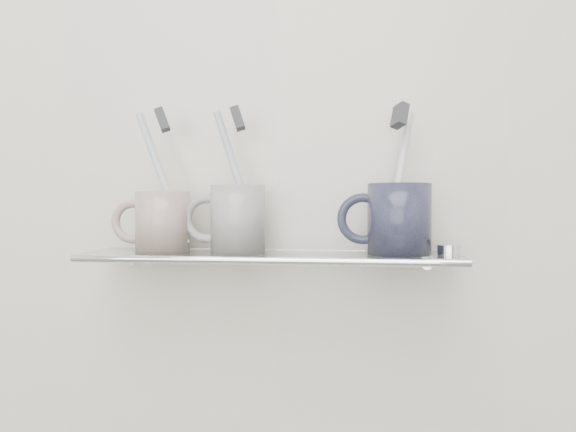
# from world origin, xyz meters

# --- Properties ---
(wall_back) EXTENTS (2.50, 0.00, 2.50)m
(wall_back) POSITION_xyz_m (0.00, 1.10, 1.25)
(wall_back) COLOR beige
(wall_back) RESTS_ON ground
(shelf_glass) EXTENTS (0.50, 0.12, 0.01)m
(shelf_glass) POSITION_xyz_m (0.00, 1.04, 1.10)
(shelf_glass) COLOR silver
(shelf_glass) RESTS_ON wall_back
(shelf_rail) EXTENTS (0.50, 0.01, 0.01)m
(shelf_rail) POSITION_xyz_m (0.00, 0.98, 1.10)
(shelf_rail) COLOR silver
(shelf_rail) RESTS_ON shelf_glass
(bracket_left) EXTENTS (0.02, 0.03, 0.02)m
(bracket_left) POSITION_xyz_m (-0.21, 1.09, 1.09)
(bracket_left) COLOR silver
(bracket_left) RESTS_ON wall_back
(bracket_right) EXTENTS (0.02, 0.03, 0.02)m
(bracket_right) POSITION_xyz_m (0.21, 1.09, 1.09)
(bracket_right) COLOR silver
(bracket_right) RESTS_ON wall_back
(mug_left) EXTENTS (0.10, 0.10, 0.08)m
(mug_left) POSITION_xyz_m (-0.15, 1.04, 1.14)
(mug_left) COLOR silver
(mug_left) RESTS_ON shelf_glass
(mug_left_handle) EXTENTS (0.06, 0.01, 0.06)m
(mug_left_handle) POSITION_xyz_m (-0.19, 1.04, 1.14)
(mug_left_handle) COLOR silver
(mug_left_handle) RESTS_ON mug_left
(toothbrush_left) EXTENTS (0.08, 0.02, 0.18)m
(toothbrush_left) POSITION_xyz_m (-0.15, 1.04, 1.20)
(toothbrush_left) COLOR #ABBDCA
(toothbrush_left) RESTS_ON mug_left
(bristles_left) EXTENTS (0.03, 0.03, 0.03)m
(bristles_left) POSITION_xyz_m (-0.15, 1.04, 1.28)
(bristles_left) COLOR #313236
(bristles_left) RESTS_ON toothbrush_left
(mug_center) EXTENTS (0.10, 0.10, 0.09)m
(mug_center) POSITION_xyz_m (-0.04, 1.04, 1.15)
(mug_center) COLOR white
(mug_center) RESTS_ON shelf_glass
(mug_center_handle) EXTENTS (0.07, 0.01, 0.07)m
(mug_center_handle) POSITION_xyz_m (-0.09, 1.04, 1.15)
(mug_center_handle) COLOR white
(mug_center_handle) RESTS_ON mug_center
(toothbrush_center) EXTENTS (0.07, 0.02, 0.18)m
(toothbrush_center) POSITION_xyz_m (-0.04, 1.04, 1.20)
(toothbrush_center) COLOR #95A3B8
(toothbrush_center) RESTS_ON mug_center
(bristles_center) EXTENTS (0.02, 0.03, 0.03)m
(bristles_center) POSITION_xyz_m (-0.04, 1.04, 1.28)
(bristles_center) COLOR #313236
(bristles_center) RESTS_ON toothbrush_center
(mug_right) EXTENTS (0.09, 0.09, 0.09)m
(mug_right) POSITION_xyz_m (0.17, 1.04, 1.15)
(mug_right) COLOR black
(mug_right) RESTS_ON shelf_glass
(mug_right_handle) EXTENTS (0.07, 0.01, 0.07)m
(mug_right_handle) POSITION_xyz_m (0.12, 1.04, 1.15)
(mug_right_handle) COLOR black
(mug_right_handle) RESTS_ON mug_right
(toothbrush_right) EXTENTS (0.05, 0.08, 0.18)m
(toothbrush_right) POSITION_xyz_m (0.17, 1.04, 1.20)
(toothbrush_right) COLOR silver
(toothbrush_right) RESTS_ON mug_right
(bristles_right) EXTENTS (0.03, 0.03, 0.04)m
(bristles_right) POSITION_xyz_m (0.17, 1.04, 1.28)
(bristles_right) COLOR #313236
(bristles_right) RESTS_ON toothbrush_right
(chrome_cap) EXTENTS (0.03, 0.03, 0.01)m
(chrome_cap) POSITION_xyz_m (0.23, 1.04, 1.11)
(chrome_cap) COLOR silver
(chrome_cap) RESTS_ON shelf_glass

